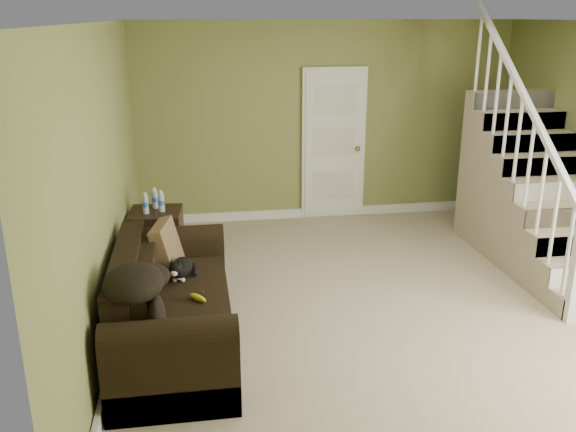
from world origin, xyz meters
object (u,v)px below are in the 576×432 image
object	(u,v)px
sofa	(169,310)
side_table	(157,239)
cat	(181,269)
banana	(198,298)

from	to	relation	value
sofa	side_table	xyz separation A→B (m)	(-0.18, 1.71, 0.01)
cat	banana	size ratio (longest dim) A/B	2.55
side_table	banana	distance (m)	1.90
sofa	cat	bearing A→B (deg)	71.91
sofa	cat	size ratio (longest dim) A/B	4.41
cat	banana	distance (m)	0.50
sofa	banana	world-z (taller)	sofa
sofa	cat	distance (m)	0.42
side_table	banana	bearing A→B (deg)	-77.16
side_table	sofa	bearing A→B (deg)	-84.03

